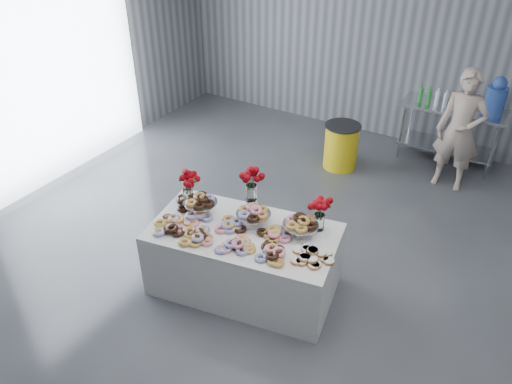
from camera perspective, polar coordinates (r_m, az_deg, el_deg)
ground at (r=5.33m, az=1.05°, el=-12.88°), size 9.00×9.00×0.00m
room_walls at (r=4.09m, az=-1.52°, el=16.14°), size 8.04×9.04×4.02m
display_table at (r=5.29m, az=-1.38°, el=-7.69°), size 2.04×1.31×0.75m
prep_table at (r=8.06m, az=21.40°, el=7.20°), size 1.50×0.60×0.90m
donut_mounds at (r=5.00m, az=-1.75°, el=-4.35°), size 1.92×1.10×0.09m
cake_stand_left at (r=5.28m, az=-6.38°, el=-1.01°), size 0.36×0.36×0.17m
cake_stand_mid at (r=5.07m, az=-0.29°, el=-2.37°), size 0.36×0.36×0.17m
cake_stand_right at (r=4.94m, az=5.12°, el=-3.56°), size 0.36×0.36×0.17m
danish_pile at (r=4.73m, az=6.36°, el=-6.91°), size 0.48×0.48×0.11m
bouquet_left at (r=5.35m, az=-7.92°, el=1.37°), size 0.26×0.26×0.42m
bouquet_right at (r=4.95m, az=7.37°, el=-1.49°), size 0.26×0.26×0.42m
bouquet_center at (r=5.12m, az=-0.54°, el=1.25°), size 0.26×0.26×0.57m
water_jug at (r=7.82m, az=25.74°, el=9.69°), size 0.28×0.28×0.55m
drink_bottles at (r=7.86m, az=19.58°, el=10.28°), size 0.54×0.08×0.27m
person at (r=7.33m, az=22.27°, el=6.49°), size 0.62×0.41×1.70m
trash_barrel at (r=7.59m, az=9.70°, el=5.20°), size 0.54×0.54×0.69m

